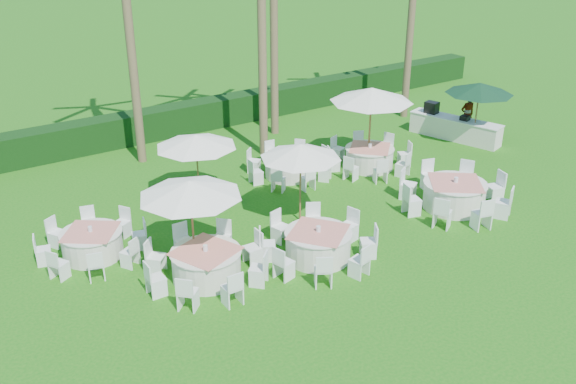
# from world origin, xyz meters

# --- Properties ---
(ground) EXTENTS (120.00, 120.00, 0.00)m
(ground) POSITION_xyz_m (0.00, 0.00, 0.00)
(ground) COLOR #155F10
(ground) RESTS_ON ground
(hedge) EXTENTS (34.00, 1.00, 1.20)m
(hedge) POSITION_xyz_m (0.00, 12.00, 0.60)
(hedge) COLOR black
(hedge) RESTS_ON ground
(banquet_table_a) EXTENTS (3.22, 3.22, 0.97)m
(banquet_table_a) POSITION_xyz_m (-4.04, 1.18, 0.43)
(banquet_table_a) COLOR silver
(banquet_table_a) RESTS_ON ground
(banquet_table_b) EXTENTS (3.22, 3.22, 0.97)m
(banquet_table_b) POSITION_xyz_m (-1.02, 0.41, 0.43)
(banquet_table_b) COLOR silver
(banquet_table_b) RESTS_ON ground
(banquet_table_c) EXTENTS (3.49, 3.49, 1.05)m
(banquet_table_c) POSITION_xyz_m (4.45, 0.54, 0.46)
(banquet_table_c) COLOR silver
(banquet_table_c) RESTS_ON ground
(banquet_table_d) EXTENTS (2.96, 2.96, 0.91)m
(banquet_table_d) POSITION_xyz_m (-6.12, 3.97, 0.39)
(banquet_table_d) COLOR silver
(banquet_table_d) RESTS_ON ground
(banquet_table_e) EXTENTS (3.04, 3.04, 0.92)m
(banquet_table_e) POSITION_xyz_m (1.49, 5.56, 0.40)
(banquet_table_e) COLOR silver
(banquet_table_e) RESTS_ON ground
(banquet_table_f) EXTENTS (3.04, 3.04, 0.94)m
(banquet_table_f) POSITION_xyz_m (4.38, 4.59, 0.41)
(banquet_table_f) COLOR silver
(banquet_table_f) RESTS_ON ground
(umbrella_a) EXTENTS (2.73, 2.73, 2.49)m
(umbrella_a) POSITION_xyz_m (-4.01, 1.93, 2.27)
(umbrella_a) COLOR brown
(umbrella_a) RESTS_ON ground
(umbrella_b) EXTENTS (2.43, 2.43, 2.49)m
(umbrella_b) POSITION_xyz_m (-0.14, 2.54, 2.27)
(umbrella_b) COLOR brown
(umbrella_b) RESTS_ON ground
(umbrella_c) EXTENTS (2.60, 2.60, 2.29)m
(umbrella_c) POSITION_xyz_m (-2.09, 5.48, 2.09)
(umbrella_c) COLOR brown
(umbrella_c) RESTS_ON ground
(umbrella_d) EXTENTS (2.98, 2.98, 2.95)m
(umbrella_d) POSITION_xyz_m (4.49, 4.78, 2.69)
(umbrella_d) COLOR brown
(umbrella_d) RESTS_ON ground
(umbrella_green) EXTENTS (2.65, 2.65, 2.51)m
(umbrella_green) POSITION_xyz_m (9.52, 4.19, 2.29)
(umbrella_green) COLOR brown
(umbrella_green) RESTS_ON ground
(buffet_table) EXTENTS (1.85, 3.88, 1.35)m
(buffet_table) POSITION_xyz_m (9.30, 5.05, 0.47)
(buffet_table) COLOR silver
(buffet_table) RESTS_ON ground
(staff_person) EXTENTS (0.71, 0.54, 1.74)m
(staff_person) POSITION_xyz_m (10.05, 5.08, 0.87)
(staff_person) COLOR gray
(staff_person) RESTS_ON ground
(palm_b) EXTENTS (4.31, 4.33, 9.94)m
(palm_b) POSITION_xyz_m (-2.29, 9.85, 5.44)
(palm_b) COLOR brown
(palm_b) RESTS_ON ground
(palm_d) EXTENTS (4.39, 4.21, 7.63)m
(palm_d) POSITION_xyz_m (3.58, 9.74, 4.25)
(palm_d) COLOR brown
(palm_d) RESTS_ON ground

